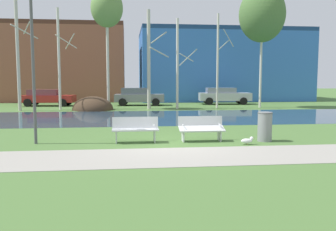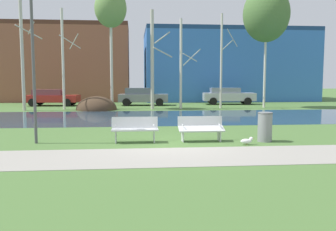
{
  "view_description": "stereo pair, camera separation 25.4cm",
  "coord_description": "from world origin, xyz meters",
  "px_view_note": "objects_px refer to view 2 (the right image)",
  "views": [
    {
      "loc": [
        -1.43,
        -11.75,
        2.17
      ],
      "look_at": [
        0.07,
        1.36,
        0.84
      ],
      "focal_mm": 38.25,
      "sensor_mm": 36.0,
      "label": 1
    },
    {
      "loc": [
        -1.18,
        -11.77,
        2.17
      ],
      "look_at": [
        0.07,
        1.36,
        0.84
      ],
      "focal_mm": 38.25,
      "sensor_mm": 36.0,
      "label": 2
    }
  ],
  "objects_px": {
    "bench_left": "(135,129)",
    "parked_sedan_second_grey": "(143,96)",
    "seagull": "(247,141)",
    "parked_van_nearest_red": "(52,97)",
    "parked_hatch_third_silver": "(228,95)",
    "streetlamp": "(32,36)",
    "trash_bin": "(265,126)",
    "bench_right": "(201,128)"
  },
  "relations": [
    {
      "from": "bench_right",
      "to": "streetlamp",
      "type": "distance_m",
      "value": 6.5
    },
    {
      "from": "bench_right",
      "to": "trash_bin",
      "type": "xyz_separation_m",
      "value": [
        2.22,
        -0.28,
        0.06
      ]
    },
    {
      "from": "parked_van_nearest_red",
      "to": "bench_right",
      "type": "bearing_deg",
      "value": -63.12
    },
    {
      "from": "seagull",
      "to": "streetlamp",
      "type": "height_order",
      "value": "streetlamp"
    },
    {
      "from": "trash_bin",
      "to": "parked_hatch_third_silver",
      "type": "bearing_deg",
      "value": 78.97
    },
    {
      "from": "bench_left",
      "to": "trash_bin",
      "type": "height_order",
      "value": "trash_bin"
    },
    {
      "from": "bench_right",
      "to": "parked_hatch_third_silver",
      "type": "distance_m",
      "value": 19.3
    },
    {
      "from": "bench_right",
      "to": "parked_van_nearest_red",
      "type": "distance_m",
      "value": 20.17
    },
    {
      "from": "streetlamp",
      "to": "parked_sedan_second_grey",
      "type": "xyz_separation_m",
      "value": [
        4.05,
        17.74,
        -2.84
      ]
    },
    {
      "from": "trash_bin",
      "to": "parked_sedan_second_grey",
      "type": "relative_size",
      "value": 0.24
    },
    {
      "from": "trash_bin",
      "to": "seagull",
      "type": "height_order",
      "value": "trash_bin"
    },
    {
      "from": "bench_left",
      "to": "trash_bin",
      "type": "distance_m",
      "value": 4.55
    },
    {
      "from": "seagull",
      "to": "parked_hatch_third_silver",
      "type": "distance_m",
      "value": 19.78
    },
    {
      "from": "parked_van_nearest_red",
      "to": "trash_bin",
      "type": "bearing_deg",
      "value": -58.17
    },
    {
      "from": "seagull",
      "to": "trash_bin",
      "type": "bearing_deg",
      "value": 35.36
    },
    {
      "from": "trash_bin",
      "to": "parked_sedan_second_grey",
      "type": "distance_m",
      "value": 18.53
    },
    {
      "from": "streetlamp",
      "to": "trash_bin",
      "type": "bearing_deg",
      "value": -2.77
    },
    {
      "from": "parked_van_nearest_red",
      "to": "parked_hatch_third_silver",
      "type": "height_order",
      "value": "parked_hatch_third_silver"
    },
    {
      "from": "bench_left",
      "to": "trash_bin",
      "type": "relative_size",
      "value": 1.55
    },
    {
      "from": "bench_right",
      "to": "seagull",
      "type": "height_order",
      "value": "bench_right"
    },
    {
      "from": "seagull",
      "to": "parked_sedan_second_grey",
      "type": "relative_size",
      "value": 0.11
    },
    {
      "from": "bench_right",
      "to": "parked_hatch_third_silver",
      "type": "xyz_separation_m",
      "value": [
        5.86,
        18.39,
        0.3
      ]
    },
    {
      "from": "bench_right",
      "to": "parked_sedan_second_grey",
      "type": "height_order",
      "value": "parked_sedan_second_grey"
    },
    {
      "from": "streetlamp",
      "to": "parked_hatch_third_silver",
      "type": "height_order",
      "value": "streetlamp"
    },
    {
      "from": "bench_right",
      "to": "seagull",
      "type": "xyz_separation_m",
      "value": [
        1.39,
        -0.87,
        -0.34
      ]
    },
    {
      "from": "trash_bin",
      "to": "bench_left",
      "type": "bearing_deg",
      "value": 176.48
    },
    {
      "from": "streetlamp",
      "to": "bench_left",
      "type": "bearing_deg",
      "value": -1.75
    },
    {
      "from": "bench_left",
      "to": "bench_right",
      "type": "relative_size",
      "value": 1.0
    },
    {
      "from": "bench_right",
      "to": "trash_bin",
      "type": "distance_m",
      "value": 2.24
    },
    {
      "from": "bench_left",
      "to": "parked_sedan_second_grey",
      "type": "bearing_deg",
      "value": 87.79
    },
    {
      "from": "seagull",
      "to": "parked_hatch_third_silver",
      "type": "bearing_deg",
      "value": 76.94
    },
    {
      "from": "trash_bin",
      "to": "seagull",
      "type": "bearing_deg",
      "value": -144.64
    },
    {
      "from": "bench_right",
      "to": "streetlamp",
      "type": "xyz_separation_m",
      "value": [
        -5.68,
        0.1,
        3.14
      ]
    },
    {
      "from": "parked_hatch_third_silver",
      "to": "parked_van_nearest_red",
      "type": "bearing_deg",
      "value": -178.46
    },
    {
      "from": "trash_bin",
      "to": "streetlamp",
      "type": "xyz_separation_m",
      "value": [
        -7.91,
        0.38,
        3.08
      ]
    },
    {
      "from": "parked_van_nearest_red",
      "to": "parked_hatch_third_silver",
      "type": "xyz_separation_m",
      "value": [
        14.98,
        0.4,
        0.05
      ]
    },
    {
      "from": "seagull",
      "to": "streetlamp",
      "type": "distance_m",
      "value": 7.95
    },
    {
      "from": "bench_right",
      "to": "parked_sedan_second_grey",
      "type": "bearing_deg",
      "value": 95.22
    },
    {
      "from": "seagull",
      "to": "parked_sedan_second_grey",
      "type": "height_order",
      "value": "parked_sedan_second_grey"
    },
    {
      "from": "parked_van_nearest_red",
      "to": "parked_sedan_second_grey",
      "type": "xyz_separation_m",
      "value": [
        7.49,
        -0.14,
        0.05
      ]
    },
    {
      "from": "bench_right",
      "to": "parked_van_nearest_red",
      "type": "xyz_separation_m",
      "value": [
        -9.12,
        17.99,
        0.26
      ]
    },
    {
      "from": "bench_right",
      "to": "parked_hatch_third_silver",
      "type": "relative_size",
      "value": 0.35
    }
  ]
}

